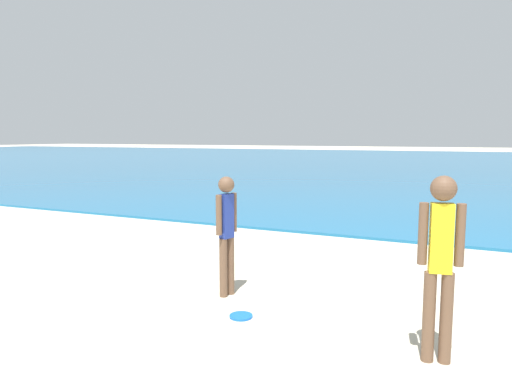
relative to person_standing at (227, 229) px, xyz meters
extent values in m
cube|color=#1E6B9E|center=(-1.56, 34.13, -0.86)|extent=(160.00, 60.00, 0.06)
cylinder|color=brown|center=(-0.02, -0.07, -0.51)|extent=(0.10, 0.10, 0.77)
cylinder|color=brown|center=(0.02, 0.07, -0.51)|extent=(0.10, 0.10, 0.77)
cube|color=#233899|center=(0.00, 0.00, 0.17)|extent=(0.15, 0.20, 0.58)
sphere|color=brown|center=(0.00, 0.00, 0.57)|extent=(0.21, 0.21, 0.21)
cylinder|color=brown|center=(-0.04, -0.14, 0.20)|extent=(0.08, 0.08, 0.51)
cylinder|color=brown|center=(0.04, 0.14, 0.20)|extent=(0.08, 0.08, 0.51)
cylinder|color=blue|center=(0.51, -0.60, -0.88)|extent=(0.27, 0.27, 0.03)
cylinder|color=brown|center=(2.71, -0.79, -0.47)|extent=(0.11, 0.11, 0.85)
cylinder|color=brown|center=(2.56, -0.82, -0.47)|extent=(0.11, 0.11, 0.85)
cube|color=yellow|center=(2.63, -0.80, 0.28)|extent=(0.22, 0.16, 0.64)
sphere|color=brown|center=(2.63, -0.80, 0.73)|extent=(0.23, 0.23, 0.23)
cylinder|color=brown|center=(2.79, -0.77, 0.31)|extent=(0.09, 0.09, 0.57)
cylinder|color=brown|center=(2.48, -0.84, 0.31)|extent=(0.09, 0.09, 0.57)
camera|label=1|loc=(2.84, -5.25, 1.19)|focal=32.75mm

